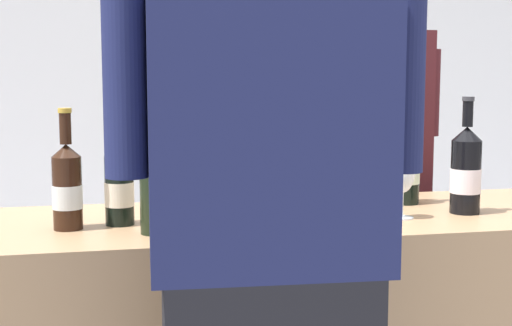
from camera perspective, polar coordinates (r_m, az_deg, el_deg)
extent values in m
cube|color=white|center=(4.59, -5.07, 8.14)|extent=(8.00, 0.10, 2.80)
cylinder|color=black|center=(1.93, -14.31, -2.26)|extent=(0.07, 0.07, 0.19)
cone|color=black|center=(1.92, -14.41, 0.94)|extent=(0.07, 0.07, 0.03)
cylinder|color=black|center=(1.91, -14.46, 2.59)|extent=(0.03, 0.03, 0.08)
cylinder|color=#B79333|center=(1.91, -14.51, 3.94)|extent=(0.03, 0.03, 0.01)
cylinder|color=silver|center=(1.93, -14.30, -2.53)|extent=(0.08, 0.08, 0.06)
cylinder|color=black|center=(2.07, 5.90, -1.04)|extent=(0.07, 0.07, 0.21)
cone|color=black|center=(2.06, 5.94, 2.41)|extent=(0.07, 0.07, 0.04)
cylinder|color=black|center=(2.05, 5.97, 4.14)|extent=(0.03, 0.03, 0.09)
cylinder|color=black|center=(2.05, 5.98, 5.53)|extent=(0.03, 0.03, 0.01)
cylinder|color=silver|center=(2.07, 5.90, -1.33)|extent=(0.07, 0.07, 0.07)
cylinder|color=black|center=(2.16, 15.83, -1.05)|extent=(0.08, 0.08, 0.21)
cone|color=black|center=(2.15, 15.94, 2.18)|extent=(0.08, 0.08, 0.04)
cylinder|color=black|center=(2.14, 15.99, 3.66)|extent=(0.03, 0.03, 0.07)
cylinder|color=#333338|center=(2.14, 16.03, 4.77)|extent=(0.03, 0.03, 0.01)
cylinder|color=silver|center=(2.16, 15.82, -1.31)|extent=(0.09, 0.09, 0.07)
cylinder|color=black|center=(1.91, -0.33, -2.16)|extent=(0.08, 0.08, 0.18)
cone|color=black|center=(1.90, -0.33, 1.15)|extent=(0.08, 0.08, 0.04)
cylinder|color=black|center=(1.89, -0.33, 3.14)|extent=(0.03, 0.03, 0.09)
cylinder|color=#333338|center=(1.89, -0.33, 4.73)|extent=(0.03, 0.03, 0.01)
cylinder|color=silver|center=(1.91, -0.33, -2.43)|extent=(0.08, 0.08, 0.06)
cylinder|color=black|center=(2.27, 11.44, -0.55)|extent=(0.08, 0.08, 0.20)
cone|color=black|center=(2.26, 11.51, 2.36)|extent=(0.08, 0.08, 0.03)
cylinder|color=black|center=(2.26, 11.55, 3.84)|extent=(0.03, 0.03, 0.09)
cylinder|color=black|center=(2.26, 11.58, 5.11)|extent=(0.03, 0.03, 0.01)
cylinder|color=silver|center=(2.28, 11.43, -0.80)|extent=(0.09, 0.09, 0.06)
cylinder|color=black|center=(1.84, -7.69, -2.26)|extent=(0.08, 0.08, 0.20)
cone|color=black|center=(1.82, -7.75, 1.42)|extent=(0.08, 0.08, 0.03)
cylinder|color=black|center=(1.82, -7.78, 3.09)|extent=(0.03, 0.03, 0.07)
cylinder|color=maroon|center=(1.82, -7.80, 4.44)|extent=(0.03, 0.03, 0.01)
cylinder|color=black|center=(1.96, -10.47, -2.09)|extent=(0.07, 0.07, 0.18)
cone|color=black|center=(1.94, -10.54, 1.04)|extent=(0.07, 0.07, 0.03)
cylinder|color=black|center=(1.94, -10.58, 2.65)|extent=(0.03, 0.03, 0.08)
cylinder|color=#333338|center=(1.94, -10.61, 3.94)|extent=(0.03, 0.03, 0.01)
cylinder|color=#F1E6CE|center=(1.96, -10.46, -2.36)|extent=(0.08, 0.08, 0.06)
cylinder|color=silver|center=(2.06, 11.14, -4.14)|extent=(0.06, 0.06, 0.00)
cylinder|color=silver|center=(2.05, 11.16, -3.10)|extent=(0.01, 0.01, 0.07)
ellipsoid|color=silver|center=(2.04, 11.22, -0.70)|extent=(0.07, 0.07, 0.11)
ellipsoid|color=maroon|center=(2.04, 11.21, -1.25)|extent=(0.05, 0.05, 0.04)
cube|color=black|center=(2.83, 8.22, -11.05)|extent=(0.39, 0.26, 0.88)
cube|color=#47191E|center=(2.69, 8.50, 3.85)|extent=(0.43, 0.27, 0.58)
sphere|color=brown|center=(2.70, 8.66, 12.07)|extent=(0.22, 0.22, 0.22)
cylinder|color=#47191E|center=(2.80, 13.15, 5.29)|extent=(0.08, 0.08, 0.32)
cylinder|color=#47191E|center=(2.60, 3.55, 5.33)|extent=(0.08, 0.08, 0.32)
cube|color=#191E47|center=(1.39, 0.95, 3.20)|extent=(0.46, 0.27, 0.56)
cylinder|color=#191E47|center=(1.37, -10.06, 5.85)|extent=(0.08, 0.08, 0.34)
cylinder|color=#191E47|center=(1.46, 11.31, 5.89)|extent=(0.08, 0.08, 0.34)
sphere|color=#387F3D|center=(3.26, 8.69, 1.25)|extent=(0.33, 0.33, 0.33)
sphere|color=#387F3D|center=(3.28, 6.86, 0.60)|extent=(0.35, 0.35, 0.35)
sphere|color=#387F3D|center=(3.44, 8.30, -3.06)|extent=(0.46, 0.46, 0.46)
sphere|color=#387F3D|center=(3.48, 8.68, -2.58)|extent=(0.40, 0.40, 0.40)
sphere|color=#387F3D|center=(3.30, 8.09, -0.29)|extent=(0.39, 0.39, 0.39)
cylinder|color=#4C3823|center=(3.43, 7.17, -5.89)|extent=(0.05, 0.05, 0.60)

